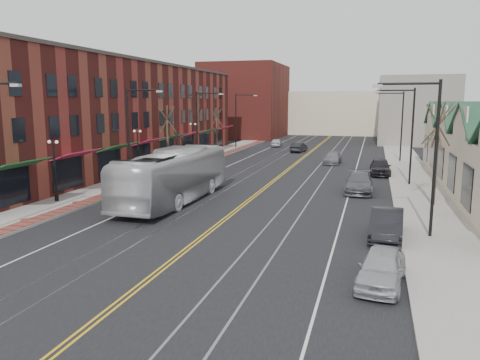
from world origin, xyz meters
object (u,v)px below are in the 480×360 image
Objects in this scene: parked_car_c at (359,183)px; parked_car_a at (381,268)px; parked_car_b at (387,224)px; parked_suv at (144,188)px; transit_bus at (174,176)px; parked_car_d at (380,167)px.

parked_car_a is at bearing -85.76° from parked_car_c.
parked_car_a is at bearing -89.87° from parked_car_b.
parked_suv is at bearing -157.09° from parked_car_c.
transit_bus is at bearing 161.67° from parked_suv.
transit_bus is at bearing -149.99° from parked_car_c.
parked_suv is 1.33× the size of parked_car_a.
parked_car_c reaches higher than parked_car_a.
transit_bus reaches higher than parked_car_a.
parked_car_c is (-1.47, 19.04, 0.06)m from parked_car_a.
parked_car_d is at bearing -129.06° from transit_bus.
parked_suv is 1.05× the size of parked_car_c.
transit_bus reaches higher than parked_suv.
parked_suv is at bearing 163.83° from parked_car_b.
parked_suv is at bearing -13.90° from transit_bus.
parked_suv is (-2.79, 0.75, -1.10)m from transit_bus.
parked_car_d is (16.92, 15.97, 0.04)m from parked_suv.
transit_bus reaches higher than parked_car_c.
parked_car_d reaches higher than parked_car_c.
transit_bus is 3.24× the size of parked_car_a.
parked_suv is 1.19× the size of parked_car_b.
parked_car_b and parked_car_c have the same top height.
transit_bus is at bearing 147.03° from parked_car_a.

